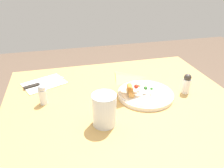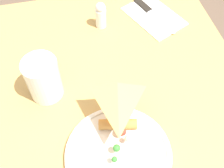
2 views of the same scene
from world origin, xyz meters
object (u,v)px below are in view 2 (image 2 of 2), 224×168
(dining_table, at_px, (104,138))
(napkin_folded, at_px, (154,16))
(milk_glass, at_px, (44,80))
(butter_knife, at_px, (152,13))
(plate_pizza, at_px, (118,153))
(salt_shaker, at_px, (101,15))

(dining_table, bearing_deg, napkin_folded, 143.63)
(milk_glass, relative_size, butter_knife, 0.63)
(butter_knife, bearing_deg, milk_glass, -79.42)
(milk_glass, bearing_deg, butter_knife, 122.19)
(dining_table, height_order, napkin_folded, napkin_folded)
(plate_pizza, relative_size, milk_glass, 2.02)
(plate_pizza, height_order, milk_glass, milk_glass)
(plate_pizza, bearing_deg, napkin_folded, 152.60)
(plate_pizza, xyz_separation_m, napkin_folded, (-0.41, 0.21, -0.01))
(plate_pizza, xyz_separation_m, salt_shaker, (-0.41, 0.04, 0.03))
(napkin_folded, height_order, salt_shaker, salt_shaker)
(salt_shaker, bearing_deg, butter_knife, 93.89)
(dining_table, distance_m, napkin_folded, 0.40)
(milk_glass, bearing_deg, napkin_folded, 120.91)
(dining_table, relative_size, milk_glass, 8.19)
(milk_glass, bearing_deg, dining_table, 51.00)
(milk_glass, distance_m, butter_knife, 0.41)
(plate_pizza, bearing_deg, dining_table, -172.31)
(dining_table, height_order, milk_glass, milk_glass)
(salt_shaker, bearing_deg, milk_glass, -41.26)
(plate_pizza, xyz_separation_m, milk_glass, (-0.20, -0.14, 0.04))
(napkin_folded, bearing_deg, milk_glass, -59.09)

